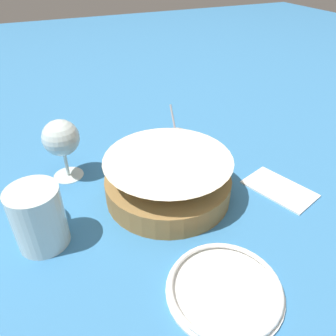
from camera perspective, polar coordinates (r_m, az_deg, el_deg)
The scene contains 7 objects.
ground_plane at distance 0.72m, azimuth 0.03°, elevation -2.83°, with size 4.00×4.00×0.00m, color teal.
food_basket at distance 0.66m, azimuth -0.06°, elevation -2.04°, with size 0.25×0.25×0.09m.
sauce_cup at distance 0.84m, azimuth 1.36°, elevation 5.07°, with size 0.07×0.06×0.10m.
wine_glass at distance 0.73m, azimuth -18.10°, elevation 4.71°, with size 0.08×0.08×0.14m.
beer_mug at distance 0.60m, azimuth -21.57°, elevation -8.20°, with size 0.13×0.09×0.11m.
side_plate at distance 0.53m, azimuth 9.84°, elevation -19.97°, with size 0.18×0.18×0.01m.
napkin at distance 0.74m, azimuth 18.84°, elevation -3.35°, with size 0.16×0.13×0.01m.
Camera 1 is at (-0.52, 0.23, 0.44)m, focal length 35.00 mm.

